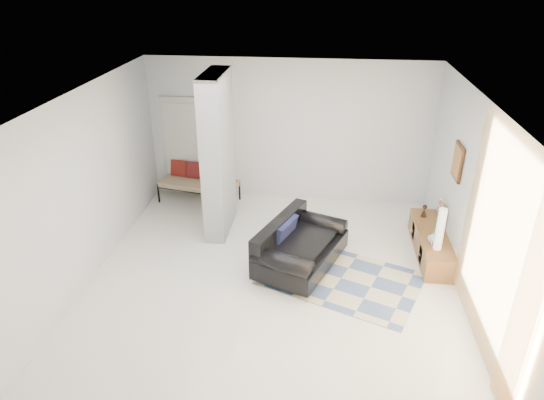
# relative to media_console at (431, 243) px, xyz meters

# --- Properties ---
(floor) EXTENTS (6.00, 6.00, 0.00)m
(floor) POSITION_rel_media_console_xyz_m (-2.52, -1.09, -0.20)
(floor) COLOR white
(floor) RESTS_ON ground
(ceiling) EXTENTS (6.00, 6.00, 0.00)m
(ceiling) POSITION_rel_media_console_xyz_m (-2.52, -1.09, 2.60)
(ceiling) COLOR white
(ceiling) RESTS_ON wall_back
(wall_back) EXTENTS (6.00, 0.00, 6.00)m
(wall_back) POSITION_rel_media_console_xyz_m (-2.52, 1.91, 1.20)
(wall_back) COLOR silver
(wall_back) RESTS_ON ground
(wall_front) EXTENTS (6.00, 0.00, 6.00)m
(wall_front) POSITION_rel_media_console_xyz_m (-2.52, -4.09, 1.20)
(wall_front) COLOR silver
(wall_front) RESTS_ON ground
(wall_left) EXTENTS (0.00, 6.00, 6.00)m
(wall_left) POSITION_rel_media_console_xyz_m (-5.27, -1.09, 1.20)
(wall_left) COLOR silver
(wall_left) RESTS_ON ground
(wall_right) EXTENTS (0.00, 6.00, 6.00)m
(wall_right) POSITION_rel_media_console_xyz_m (0.23, -1.09, 1.20)
(wall_right) COLOR silver
(wall_right) RESTS_ON ground
(partition_column) EXTENTS (0.35, 1.20, 2.80)m
(partition_column) POSITION_rel_media_console_xyz_m (-3.62, 0.51, 1.20)
(partition_column) COLOR #9B9FA2
(partition_column) RESTS_ON floor
(hallway_door) EXTENTS (0.85, 0.06, 2.04)m
(hallway_door) POSITION_rel_media_console_xyz_m (-4.62, 1.87, 0.82)
(hallway_door) COLOR beige
(hallway_door) RESTS_ON floor
(curtain) EXTENTS (0.00, 2.55, 2.55)m
(curtain) POSITION_rel_media_console_xyz_m (0.15, -2.24, 1.25)
(curtain) COLOR gold
(curtain) RESTS_ON wall_right
(wall_art) EXTENTS (0.04, 0.45, 0.55)m
(wall_art) POSITION_rel_media_console_xyz_m (0.20, -0.00, 1.45)
(wall_art) COLOR #3F2311
(wall_art) RESTS_ON wall_right
(media_console) EXTENTS (0.45, 1.73, 0.80)m
(media_console) POSITION_rel_media_console_xyz_m (0.00, 0.00, 0.00)
(media_console) COLOR brown
(media_console) RESTS_ON floor
(loveseat) EXTENTS (1.49, 1.87, 0.76)m
(loveseat) POSITION_rel_media_console_xyz_m (-2.16, -0.61, 0.15)
(loveseat) COLOR silver
(loveseat) RESTS_ON floor
(daybed) EXTENTS (1.63, 0.94, 0.77)m
(daybed) POSITION_rel_media_console_xyz_m (-4.30, 1.54, 0.22)
(daybed) COLOR black
(daybed) RESTS_ON floor
(area_rug) EXTENTS (2.68, 2.27, 0.01)m
(area_rug) POSITION_rel_media_console_xyz_m (-1.47, -0.89, -0.20)
(area_rug) COLOR beige
(area_rug) RESTS_ON floor
(cylinder_lamp) EXTENTS (0.13, 0.13, 0.68)m
(cylinder_lamp) POSITION_rel_media_console_xyz_m (-0.02, -0.50, 0.54)
(cylinder_lamp) COLOR silver
(cylinder_lamp) RESTS_ON media_console
(bronze_figurine) EXTENTS (0.13, 0.13, 0.22)m
(bronze_figurine) POSITION_rel_media_console_xyz_m (-0.05, 0.55, 0.31)
(bronze_figurine) COLOR black
(bronze_figurine) RESTS_ON media_console
(vase) EXTENTS (0.19, 0.19, 0.18)m
(vase) POSITION_rel_media_console_xyz_m (-0.05, -0.31, 0.29)
(vase) COLOR silver
(vase) RESTS_ON media_console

